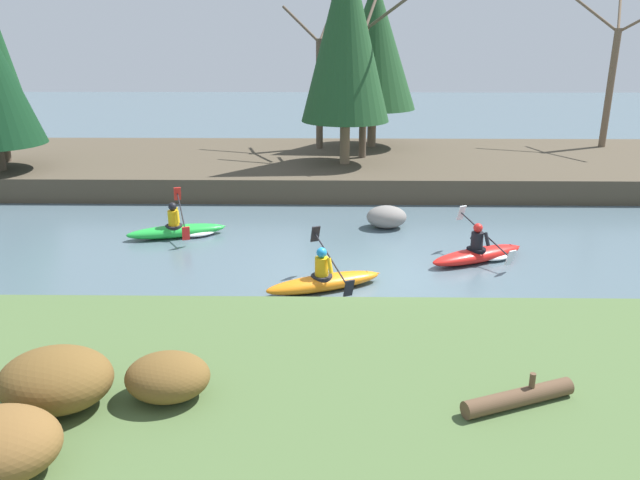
{
  "coord_description": "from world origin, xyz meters",
  "views": [
    {
      "loc": [
        -0.86,
        -13.62,
        5.54
      ],
      "look_at": [
        -1.08,
        1.07,
        0.55
      ],
      "focal_mm": 35.0,
      "sensor_mm": 36.0,
      "label": 1
    }
  ],
  "objects_px": {
    "kayaker_lead": "(481,253)",
    "boulder_midstream": "(387,217)",
    "kayaker_middle": "(325,280)",
    "driftwood_log": "(518,397)",
    "kayaker_trailing": "(180,230)"
  },
  "relations": [
    {
      "from": "kayaker_middle",
      "to": "kayaker_trailing",
      "type": "distance_m",
      "value": 5.49
    },
    {
      "from": "driftwood_log",
      "to": "kayaker_trailing",
      "type": "bearing_deg",
      "value": 103.56
    },
    {
      "from": "kayaker_trailing",
      "to": "boulder_midstream",
      "type": "bearing_deg",
      "value": -9.48
    },
    {
      "from": "boulder_midstream",
      "to": "driftwood_log",
      "type": "height_order",
      "value": "driftwood_log"
    },
    {
      "from": "boulder_midstream",
      "to": "kayaker_trailing",
      "type": "bearing_deg",
      "value": -171.04
    },
    {
      "from": "kayaker_middle",
      "to": "boulder_midstream",
      "type": "xyz_separation_m",
      "value": [
        1.77,
        4.61,
        0.11
      ]
    },
    {
      "from": "kayaker_lead",
      "to": "kayaker_trailing",
      "type": "height_order",
      "value": "same"
    },
    {
      "from": "kayaker_lead",
      "to": "kayaker_middle",
      "type": "height_order",
      "value": "same"
    },
    {
      "from": "kayaker_trailing",
      "to": "boulder_midstream",
      "type": "relative_size",
      "value": 2.37
    },
    {
      "from": "kayaker_lead",
      "to": "boulder_midstream",
      "type": "distance_m",
      "value": 3.46
    },
    {
      "from": "kayaker_lead",
      "to": "kayaker_trailing",
      "type": "bearing_deg",
      "value": 140.13
    },
    {
      "from": "kayaker_lead",
      "to": "boulder_midstream",
      "type": "bearing_deg",
      "value": 101.06
    },
    {
      "from": "kayaker_trailing",
      "to": "boulder_midstream",
      "type": "xyz_separation_m",
      "value": [
        5.84,
        0.92,
        0.13
      ]
    },
    {
      "from": "kayaker_trailing",
      "to": "driftwood_log",
      "type": "bearing_deg",
      "value": -72.99
    },
    {
      "from": "kayaker_lead",
      "to": "boulder_midstream",
      "type": "xyz_separation_m",
      "value": [
        -2.14,
        2.72,
        0.13
      ]
    }
  ]
}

